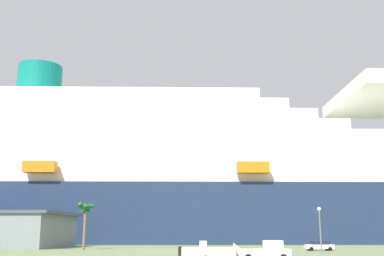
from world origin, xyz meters
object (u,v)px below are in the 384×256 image
Objects in this scene: cruise_ship at (150,185)px; pickup_truck at (266,251)px; small_boat_on_trailer at (215,252)px; parked_car_red_hatchback at (13,244)px; parked_car_white_van at (319,246)px; street_lamp at (320,223)px; palm_tree at (85,212)px.

pickup_truck is at bearing -73.44° from cruise_ship.
small_boat_on_trailer is 1.78× the size of parked_car_red_hatchback.
parked_car_white_van is at bearing -55.09° from cruise_ship.
parked_car_red_hatchback is (-46.64, 42.86, -0.21)m from pickup_truck.
pickup_truck is 63.34m from parked_car_red_hatchback.
cruise_ship is 56.11× the size of parked_car_white_van.
cruise_ship is 59.78× the size of parked_car_red_hatchback.
street_lamp is at bearing -25.03° from parked_car_red_hatchback.
palm_tree is 21.38m from parked_car_red_hatchback.
parked_car_white_van is at bearing 59.74° from small_boat_on_trailer.
street_lamp is 62.06m from parked_car_red_hatchback.
palm_tree is 1.26× the size of street_lamp.
small_boat_on_trailer is 40.38m from palm_tree.
pickup_truck is 0.69× the size of small_boat_on_trailer.
parked_car_white_van is (12.05, 29.96, -0.21)m from pickup_truck.
cruise_ship reaches higher than parked_car_red_hatchback.
palm_tree is at bearing 158.19° from street_lamp.
parked_car_white_van is (2.55, 13.32, -3.60)m from street_lamp.
palm_tree is at bearing -31.58° from parked_car_red_hatchback.
pickup_truck is 5.53m from small_boat_on_trailer.
cruise_ship is at bearing 106.56° from pickup_truck.
palm_tree is (-29.13, 32.09, 5.65)m from pickup_truck.
palm_tree is 41.64m from parked_car_white_van.
palm_tree is (-23.59, 32.26, 5.74)m from small_boat_on_trailer.
street_lamp is (15.03, 16.81, 3.48)m from small_boat_on_trailer.
cruise_ship is 41.34× the size of street_lamp.
small_boat_on_trailer is 0.97× the size of palm_tree.
parked_car_white_van is 1.07× the size of parked_car_red_hatchback.
parked_car_white_van and parked_car_red_hatchback have the same top height.
pickup_truck is at bearing -119.72° from street_lamp.
street_lamp is at bearing 48.19° from small_boat_on_trailer.
cruise_ship is 51.37m from palm_tree.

